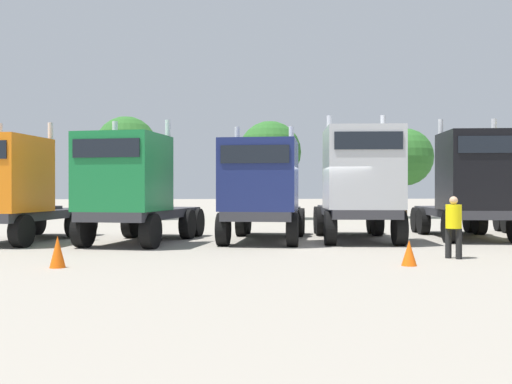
% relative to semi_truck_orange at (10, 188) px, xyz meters
% --- Properties ---
extents(ground, '(200.00, 200.00, 0.00)m').
position_rel_semi_truck_orange_xyz_m(ground, '(10.26, -1.34, -1.85)').
color(ground, gray).
extents(semi_truck_orange, '(3.86, 6.24, 4.10)m').
position_rel_semi_truck_orange_xyz_m(semi_truck_orange, '(0.00, 0.00, 0.00)').
color(semi_truck_orange, '#333338').
rests_on(semi_truck_orange, ground).
extents(semi_truck_green, '(4.11, 6.37, 4.13)m').
position_rel_semi_truck_orange_xyz_m(semi_truck_green, '(4.06, -0.77, 0.01)').
color(semi_truck_green, '#333338').
rests_on(semi_truck_green, ground).
extents(semi_truck_navy, '(3.83, 6.56, 3.99)m').
position_rel_semi_truck_orange_xyz_m(semi_truck_navy, '(8.34, -0.54, -0.07)').
color(semi_truck_navy, '#333338').
rests_on(semi_truck_navy, ground).
extents(semi_truck_silver, '(3.36, 6.52, 4.42)m').
position_rel_semi_truck_orange_xyz_m(semi_truck_silver, '(11.68, -0.64, 0.16)').
color(semi_truck_silver, '#333338').
rests_on(semi_truck_silver, ground).
extents(semi_truck_black, '(3.45, 6.37, 4.37)m').
position_rel_semi_truck_orange_xyz_m(semi_truck_black, '(15.85, -0.41, 0.09)').
color(semi_truck_black, '#333338').
rests_on(semi_truck_black, ground).
extents(visitor_in_hivis, '(0.56, 0.56, 1.61)m').
position_rel_semi_truck_orange_xyz_m(visitor_in_hivis, '(12.77, -5.40, -0.93)').
color(visitor_in_hivis, black).
rests_on(visitor_in_hivis, ground).
extents(traffic_cone_near, '(0.36, 0.36, 0.73)m').
position_rel_semi_truck_orange_xyz_m(traffic_cone_near, '(3.03, -6.12, -1.49)').
color(traffic_cone_near, '#F2590C').
rests_on(traffic_cone_near, ground).
extents(traffic_cone_mid, '(0.36, 0.36, 0.60)m').
position_rel_semi_truck_orange_xyz_m(traffic_cone_mid, '(11.12, -6.61, -1.55)').
color(traffic_cone_mid, '#F2590C').
rests_on(traffic_cone_mid, ground).
extents(oak_far_left, '(3.73, 3.73, 6.27)m').
position_rel_semi_truck_orange_xyz_m(oak_far_left, '(1.84, 15.32, 2.53)').
color(oak_far_left, '#4C3823').
rests_on(oak_far_left, ground).
extents(oak_far_centre, '(3.85, 3.85, 6.05)m').
position_rel_semi_truck_orange_xyz_m(oak_far_centre, '(10.58, 14.89, 2.25)').
color(oak_far_centre, '#4C3823').
rests_on(oak_far_centre, ground).
extents(oak_far_right, '(3.69, 3.69, 5.76)m').
position_rel_semi_truck_orange_xyz_m(oak_far_right, '(19.40, 15.52, 2.05)').
color(oak_far_right, '#4C3823').
rests_on(oak_far_right, ground).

